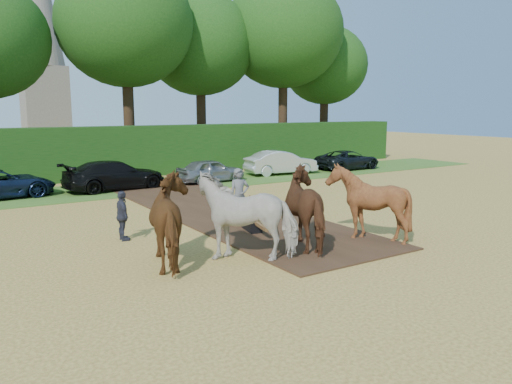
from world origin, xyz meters
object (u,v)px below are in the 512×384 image
at_px(parked_cars, 120,175).
at_px(church, 40,25).
at_px(plough_team, 279,211).
at_px(spectator_far, 123,216).

distance_m(parked_cars, church, 43.15).
bearing_deg(parked_cars, plough_team, -88.69).
bearing_deg(parked_cars, spectator_far, -107.47).
relative_size(spectator_far, church, 0.06).
relative_size(spectator_far, plough_team, 0.19).
height_order(plough_team, parked_cars, plough_team).
bearing_deg(plough_team, parked_cars, 91.31).
xyz_separation_m(plough_team, parked_cars, (-0.31, 13.34, -0.47)).
distance_m(spectator_far, plough_team, 4.90).
bearing_deg(plough_team, church, 86.01).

